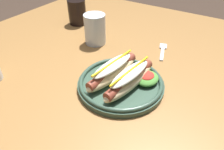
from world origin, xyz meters
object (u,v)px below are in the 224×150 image
at_px(soda_cup, 77,12).
at_px(water_cup, 95,29).
at_px(fork, 163,50).
at_px(hot_dog_plate, 122,79).

height_order(soda_cup, water_cup, water_cup).
bearing_deg(fork, water_cup, 90.42).
bearing_deg(soda_cup, fork, -93.66).
distance_m(hot_dog_plate, water_cup, 0.29).
xyz_separation_m(fork, water_cup, (-0.08, 0.25, 0.05)).
bearing_deg(water_cup, hot_dog_plate, -128.36).
distance_m(hot_dog_plate, fork, 0.26).
relative_size(hot_dog_plate, soda_cup, 2.32).
xyz_separation_m(soda_cup, water_cup, (-0.11, -0.18, 0.00)).
bearing_deg(soda_cup, water_cup, -121.08).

